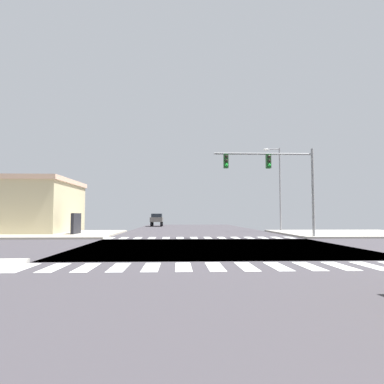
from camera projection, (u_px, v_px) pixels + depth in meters
ground at (215, 247)px, 18.63m from camera, size 90.00×90.00×0.05m
sidewalk_corner_ne at (350, 233)px, 31.13m from camera, size 12.00×12.00×0.14m
sidewalk_corner_nw at (45, 234)px, 30.07m from camera, size 12.00×12.00×0.14m
crosswalk_near at (231, 267)px, 11.34m from camera, size 13.50×2.00×0.01m
crosswalk_far at (201, 238)px, 25.90m from camera, size 13.50×2.00×0.01m
traffic_signal_mast at (274, 171)px, 25.91m from camera, size 7.26×0.55×6.46m
street_lamp at (278, 182)px, 36.23m from camera, size 1.78×0.32×8.42m
sedan_leading_3 at (157, 219)px, 53.73m from camera, size 1.80×4.30×1.88m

